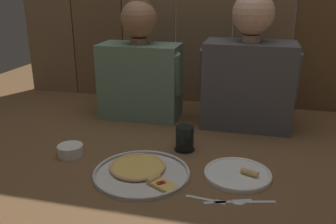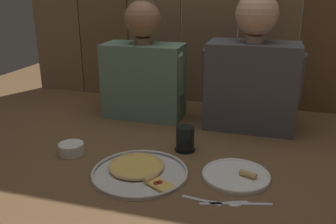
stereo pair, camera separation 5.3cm
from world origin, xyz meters
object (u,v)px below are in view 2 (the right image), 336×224
pizza_tray (139,170)px  diner_left (144,66)px  dinner_plate (236,175)px  drinking_glass (185,139)px  diner_right (253,70)px  dipping_bowl (71,148)px

pizza_tray → diner_left: diner_left is taller
dinner_plate → diner_left: bearing=135.9°
pizza_tray → drinking_glass: (0.11, 0.23, 0.04)m
diner_left → dinner_plate: bearing=-44.1°
pizza_tray → diner_left: bearing=107.9°
dinner_plate → diner_left: 0.78m
dinner_plate → diner_right: (0.00, 0.51, 0.27)m
dinner_plate → drinking_glass: drinking_glass is taller
pizza_tray → drinking_glass: size_ratio=3.40×
dipping_bowl → diner_right: bearing=37.4°
drinking_glass → dipping_bowl: (-0.43, -0.16, -0.03)m
diner_right → pizza_tray: bearing=-120.8°
diner_right → drinking_glass: bearing=-123.8°
drinking_glass → diner_right: size_ratio=0.16×
dinner_plate → drinking_glass: bearing=143.5°
drinking_glass → diner_right: (0.23, 0.34, 0.23)m
pizza_tray → diner_left: 0.66m
diner_left → diner_right: 0.53m
dinner_plate → dipping_bowl: (-0.66, 0.01, 0.02)m
dipping_bowl → diner_left: bearing=75.4°
dinner_plate → dipping_bowl: 0.66m
dinner_plate → drinking_glass: (-0.23, 0.17, 0.04)m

